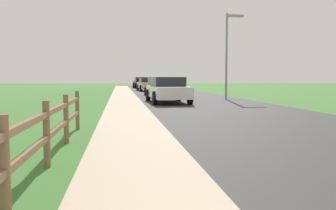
{
  "coord_description": "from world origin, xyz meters",
  "views": [
    {
      "loc": [
        -1.31,
        -0.39,
        1.46
      ],
      "look_at": [
        -0.24,
        7.59,
        0.84
      ],
      "focal_mm": 38.64,
      "sensor_mm": 36.0,
      "label": 1
    }
  ],
  "objects_px": {
    "parked_car_black": "(141,82)",
    "parked_car_beige": "(147,84)",
    "parked_car_red": "(159,87)",
    "parked_suv_white": "(168,89)",
    "street_lamp": "(228,48)"
  },
  "relations": [
    {
      "from": "parked_suv_white",
      "to": "street_lamp",
      "type": "bearing_deg",
      "value": 28.71
    },
    {
      "from": "parked_car_beige",
      "to": "street_lamp",
      "type": "bearing_deg",
      "value": -75.41
    },
    {
      "from": "parked_car_red",
      "to": "parked_car_black",
      "type": "distance_m",
      "value": 21.13
    },
    {
      "from": "parked_suv_white",
      "to": "parked_car_beige",
      "type": "relative_size",
      "value": 1.04
    },
    {
      "from": "parked_suv_white",
      "to": "parked_car_beige",
      "type": "height_order",
      "value": "parked_suv_white"
    },
    {
      "from": "street_lamp",
      "to": "parked_car_beige",
      "type": "bearing_deg",
      "value": 104.59
    },
    {
      "from": "parked_suv_white",
      "to": "parked_car_black",
      "type": "height_order",
      "value": "parked_suv_white"
    },
    {
      "from": "parked_car_beige",
      "to": "parked_car_black",
      "type": "relative_size",
      "value": 1.02
    },
    {
      "from": "parked_car_red",
      "to": "parked_car_beige",
      "type": "xyz_separation_m",
      "value": [
        -0.11,
        10.7,
        -0.03
      ]
    },
    {
      "from": "parked_car_red",
      "to": "street_lamp",
      "type": "xyz_separation_m",
      "value": [
        3.98,
        -5.02,
        2.64
      ]
    },
    {
      "from": "parked_car_black",
      "to": "parked_car_beige",
      "type": "bearing_deg",
      "value": -89.55
    },
    {
      "from": "parked_car_red",
      "to": "street_lamp",
      "type": "relative_size",
      "value": 0.85
    },
    {
      "from": "parked_car_red",
      "to": "parked_car_black",
      "type": "xyz_separation_m",
      "value": [
        -0.2,
        21.13,
        0.02
      ]
    },
    {
      "from": "parked_car_red",
      "to": "parked_car_beige",
      "type": "height_order",
      "value": "parked_car_red"
    },
    {
      "from": "parked_suv_white",
      "to": "parked_car_black",
      "type": "relative_size",
      "value": 1.06
    }
  ]
}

